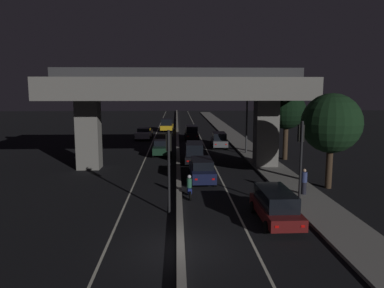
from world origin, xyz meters
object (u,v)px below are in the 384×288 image
traffic_light_right_of_median (301,150)px  street_lamp (244,112)px  car_black_third (195,152)px  car_grey_fourth (219,140)px  motorcycle_blue_filtering_near (189,188)px  car_dark_blue_second (202,170)px  traffic_light_left_of_median (169,157)px  car_white_second_oncoming (144,134)px  car_dark_red_lead (276,205)px  car_taxi_yellow_third_oncoming (167,125)px  car_dark_green_lead_oncoming (162,148)px  car_black_fifth (192,132)px  pedestrian_on_sidewalk (304,182)px

traffic_light_right_of_median → street_lamp: (0.18, 18.40, 1.00)m
street_lamp → car_black_third: bearing=-141.1°
car_grey_fourth → motorcycle_blue_filtering_near: (-4.17, -19.90, -0.32)m
traffic_light_right_of_median → car_dark_blue_second: size_ratio=1.06×
traffic_light_left_of_median → car_white_second_oncoming: bearing=97.4°
traffic_light_left_of_median → car_dark_blue_second: 7.83m
traffic_light_left_of_median → car_dark_red_lead: size_ratio=0.99×
street_lamp → car_dark_red_lead: (-1.91, -19.99, -3.58)m
car_taxi_yellow_third_oncoming → car_dark_red_lead: bearing=11.6°
street_lamp → car_dark_green_lead_oncoming: 9.29m
car_dark_green_lead_oncoming → motorcycle_blue_filtering_near: 15.54m
traffic_light_right_of_median → car_black_fifth: traffic_light_right_of_median is taller
car_white_second_oncoming → motorcycle_blue_filtering_near: (5.17, -27.62, -0.16)m
car_dark_green_lead_oncoming → car_black_third: bearing=36.5°
car_dark_green_lead_oncoming → car_white_second_oncoming: (-2.88, 12.25, -0.00)m
car_black_third → car_white_second_oncoming: car_black_third is taller
street_lamp → car_white_second_oncoming: 17.02m
traffic_light_left_of_median → motorcycle_blue_filtering_near: (1.22, 2.86, -2.55)m
car_black_third → car_grey_fourth: car_black_third is taller
car_black_third → car_grey_fourth: bearing=-18.3°
car_dark_green_lead_oncoming → car_taxi_yellow_third_oncoming: size_ratio=1.06×
car_dark_green_lead_oncoming → car_grey_fourth: bearing=124.1°
car_dark_red_lead → car_black_third: car_black_third is taller
car_grey_fourth → car_black_fifth: bearing=21.7°
car_dark_red_lead → car_black_third: bearing=11.5°
pedestrian_on_sidewalk → traffic_light_right_of_median: bearing=-114.1°
traffic_light_left_of_median → pedestrian_on_sidewalk: (8.54, 2.82, -2.20)m
street_lamp → car_dark_green_lead_oncoming: street_lamp is taller
motorcycle_blue_filtering_near → car_dark_red_lead: bearing=-140.1°
traffic_light_left_of_median → motorcycle_blue_filtering_near: size_ratio=2.60×
pedestrian_on_sidewalk → traffic_light_left_of_median: bearing=-161.7°
traffic_light_left_of_median → car_dark_red_lead: 6.19m
car_white_second_oncoming → car_dark_green_lead_oncoming: bearing=15.3°
car_black_third → traffic_light_right_of_median: bearing=-157.4°
street_lamp → car_dark_blue_second: size_ratio=1.56×
car_dark_green_lead_oncoming → traffic_light_right_of_median: bearing=23.7°
car_black_fifth → motorcycle_blue_filtering_near: bearing=177.2°
traffic_light_right_of_median → car_taxi_yellow_third_oncoming: size_ratio=1.23×
car_black_fifth → traffic_light_right_of_median: bearing=-171.2°
car_dark_green_lead_oncoming → car_taxi_yellow_third_oncoming: 21.80m
street_lamp → car_taxi_yellow_third_oncoming: bearing=111.5°
car_grey_fourth → car_black_fifth: size_ratio=0.85×
traffic_light_left_of_median → street_lamp: (7.45, 18.40, 1.29)m
car_dark_red_lead → motorcycle_blue_filtering_near: 6.20m
car_grey_fourth → car_black_fifth: (-2.89, 7.70, 0.02)m
traffic_light_left_of_median → car_dark_green_lead_oncoming: traffic_light_left_of_median is taller
street_lamp → car_black_third: (-5.35, -4.31, -3.50)m
car_grey_fourth → car_taxi_yellow_third_oncoming: 18.44m
street_lamp → motorcycle_blue_filtering_near: street_lamp is taller
car_black_third → car_taxi_yellow_third_oncoming: car_taxi_yellow_third_oncoming is taller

